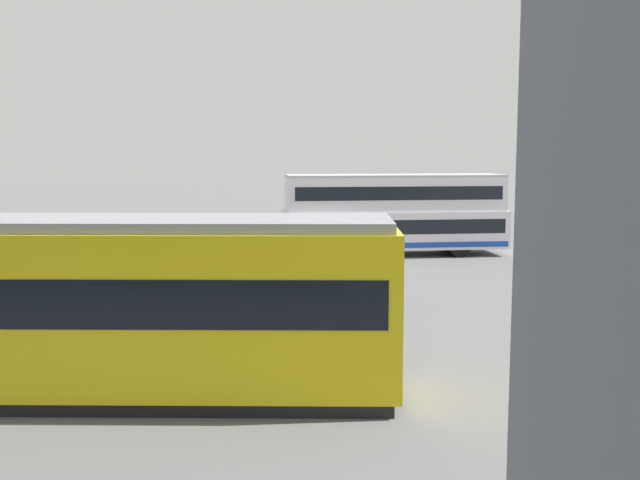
{
  "coord_description": "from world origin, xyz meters",
  "views": [
    {
      "loc": [
        -0.05,
        30.65,
        4.84
      ],
      "look_at": [
        0.28,
        5.7,
        1.83
      ],
      "focal_mm": 42.53,
      "sensor_mm": 36.0,
      "label": 1
    }
  ],
  "objects_px": {
    "pedestrian_near_railing": "(211,257)",
    "double_decker_bus": "(394,214)",
    "tram_yellow": "(53,305)",
    "pedestrian_crossing": "(361,271)"
  },
  "relations": [
    {
      "from": "double_decker_bus",
      "to": "tram_yellow",
      "type": "distance_m",
      "value": 21.74
    },
    {
      "from": "tram_yellow",
      "to": "double_decker_bus",
      "type": "bearing_deg",
      "value": -112.45
    },
    {
      "from": "double_decker_bus",
      "to": "tram_yellow",
      "type": "height_order",
      "value": "double_decker_bus"
    },
    {
      "from": "pedestrian_near_railing",
      "to": "pedestrian_crossing",
      "type": "xyz_separation_m",
      "value": [
        -5.29,
        3.4,
        0.05
      ]
    },
    {
      "from": "double_decker_bus",
      "to": "tram_yellow",
      "type": "bearing_deg",
      "value": 67.55
    },
    {
      "from": "tram_yellow",
      "to": "pedestrian_near_railing",
      "type": "relative_size",
      "value": 8.25
    },
    {
      "from": "double_decker_bus",
      "to": "pedestrian_crossing",
      "type": "bearing_deg",
      "value": 79.69
    },
    {
      "from": "pedestrian_near_railing",
      "to": "double_decker_bus",
      "type": "bearing_deg",
      "value": -134.67
    },
    {
      "from": "pedestrian_near_railing",
      "to": "pedestrian_crossing",
      "type": "relative_size",
      "value": 0.95
    },
    {
      "from": "tram_yellow",
      "to": "pedestrian_near_railing",
      "type": "height_order",
      "value": "tram_yellow"
    }
  ]
}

